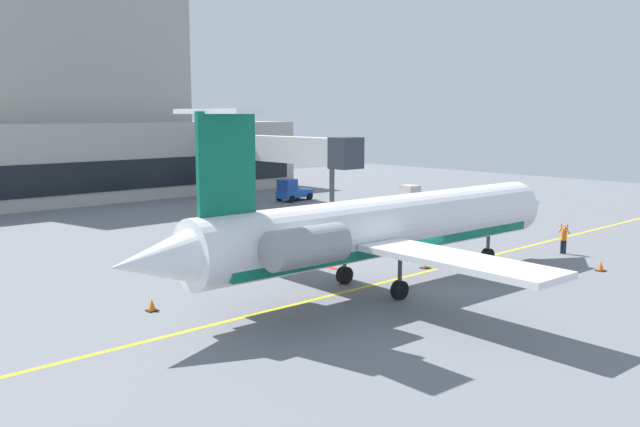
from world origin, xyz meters
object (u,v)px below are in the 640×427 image
belt_loader (292,191)px  regional_jet (379,227)px  pushback_tractor (405,200)px  marshaller (564,239)px  baggage_tug (223,200)px

belt_loader → regional_jet: bearing=-123.1°
regional_jet → pushback_tractor: bearing=37.5°
regional_jet → marshaller: bearing=-7.5°
marshaller → belt_loader: bearing=82.4°
belt_loader → marshaller: 31.29m
pushback_tractor → belt_loader: size_ratio=0.81×
baggage_tug → pushback_tractor: size_ratio=1.07×
baggage_tug → marshaller: (4.99, -29.77, -0.04)m
baggage_tug → belt_loader: 9.23m
baggage_tug → pushback_tractor: bearing=-44.8°
regional_jet → belt_loader: 34.77m
baggage_tug → belt_loader: baggage_tug is taller
belt_loader → pushback_tractor: bearing=-79.5°
baggage_tug → marshaller: size_ratio=1.88×
regional_jet → baggage_tug: regional_jet is taller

